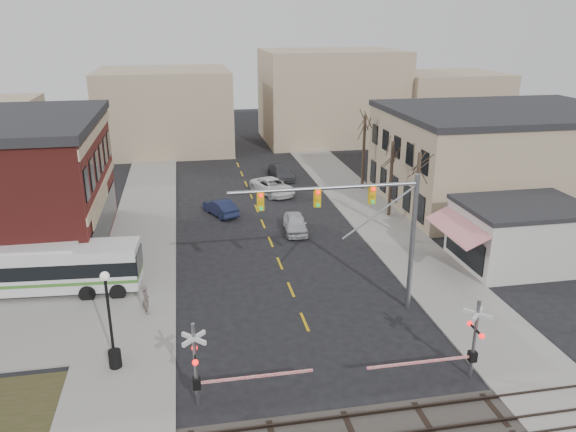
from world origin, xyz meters
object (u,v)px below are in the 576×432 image
at_px(rr_crossing_west, 206,365).
at_px(car_a, 295,224).
at_px(rr_crossing_east, 466,341).
at_px(street_lamp, 107,298).
at_px(car_d, 281,172).
at_px(pedestrian_near, 146,300).
at_px(transit_bus, 39,268).
at_px(pedestrian_far, 100,275).
at_px(car_c, 273,187).
at_px(car_b, 220,207).
at_px(trash_bin, 115,359).
at_px(traffic_signal_mast, 365,217).

distance_m(rr_crossing_west, car_a, 21.27).
bearing_deg(car_a, rr_crossing_east, -73.87).
distance_m(rr_crossing_west, street_lamp, 6.21).
xyz_separation_m(car_d, pedestrian_near, (-12.45, -26.89, 0.28)).
distance_m(transit_bus, pedestrian_far, 3.53).
relative_size(street_lamp, car_c, 0.87).
distance_m(car_b, pedestrian_near, 17.34).
xyz_separation_m(transit_bus, trash_bin, (5.15, -8.88, -1.17)).
distance_m(traffic_signal_mast, street_lamp, 13.78).
height_order(transit_bus, traffic_signal_mast, traffic_signal_mast).
height_order(traffic_signal_mast, rr_crossing_west, traffic_signal_mast).
height_order(car_a, car_b, car_a).
bearing_deg(rr_crossing_east, transit_bus, 149.16).
height_order(car_d, pedestrian_near, pedestrian_near).
xyz_separation_m(street_lamp, car_b, (6.73, 20.72, -2.72)).
xyz_separation_m(rr_crossing_east, car_b, (-9.37, 25.23, -1.29)).
distance_m(traffic_signal_mast, car_b, 20.17).
bearing_deg(rr_crossing_west, pedestrian_near, 109.41).
distance_m(traffic_signal_mast, rr_crossing_east, 8.31).
relative_size(car_b, pedestrian_far, 2.17).
relative_size(traffic_signal_mast, rr_crossing_east, 1.85).
xyz_separation_m(trash_bin, car_d, (13.67, 31.92, 0.13)).
bearing_deg(street_lamp, rr_crossing_east, -15.64).
bearing_deg(trash_bin, traffic_signal_mast, 13.49).
bearing_deg(car_d, car_a, -103.82).
xyz_separation_m(car_a, car_b, (-5.47, 5.20, -0.03)).
bearing_deg(car_b, pedestrian_far, 33.49).
distance_m(transit_bus, pedestrian_near, 7.48).
relative_size(rr_crossing_west, pedestrian_near, 3.29).
bearing_deg(trash_bin, pedestrian_far, 101.15).
relative_size(rr_crossing_east, car_a, 1.34).
xyz_separation_m(trash_bin, pedestrian_near, (1.21, 5.03, 0.41)).
distance_m(car_c, pedestrian_far, 22.68).
height_order(transit_bus, pedestrian_far, transit_bus).
height_order(traffic_signal_mast, rr_crossing_east, traffic_signal_mast).
bearing_deg(traffic_signal_mast, car_b, 109.89).
relative_size(rr_crossing_west, car_d, 1.18).
distance_m(transit_bus, trash_bin, 10.34).
bearing_deg(traffic_signal_mast, car_c, 93.13).
height_order(pedestrian_near, pedestrian_far, pedestrian_far).
distance_m(street_lamp, pedestrian_far, 8.28).
height_order(car_c, pedestrian_far, pedestrian_far).
bearing_deg(car_d, rr_crossing_west, -112.90).
height_order(trash_bin, car_a, car_a).
xyz_separation_m(transit_bus, car_d, (18.82, 23.04, -1.03)).
relative_size(transit_bus, rr_crossing_west, 2.13).
bearing_deg(pedestrian_near, street_lamp, 145.44).
xyz_separation_m(street_lamp, car_c, (12.08, 25.92, -2.66)).
bearing_deg(car_b, transit_bus, 23.22).
height_order(rr_crossing_west, car_d, rr_crossing_west).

